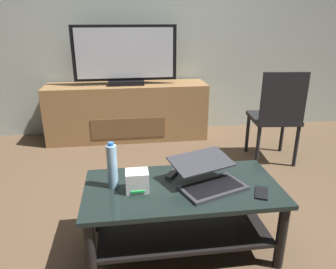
% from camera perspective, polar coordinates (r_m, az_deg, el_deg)
% --- Properties ---
extents(ground_plane, '(7.68, 7.68, 0.00)m').
position_cam_1_polar(ground_plane, '(2.37, 0.69, -16.17)').
color(ground_plane, brown).
extents(back_wall, '(6.40, 0.12, 2.80)m').
position_cam_1_polar(back_wall, '(4.06, -4.02, 20.23)').
color(back_wall, '#A8B2A8').
rests_on(back_wall, ground).
extents(coffee_table, '(1.18, 0.59, 0.44)m').
position_cam_1_polar(coffee_table, '(2.03, 2.51, -12.55)').
color(coffee_table, black).
rests_on(coffee_table, ground).
extents(media_cabinet, '(1.87, 0.47, 0.66)m').
position_cam_1_polar(media_cabinet, '(3.88, -7.21, 4.08)').
color(media_cabinet, olive).
rests_on(media_cabinet, ground).
extents(television, '(1.16, 0.20, 0.66)m').
position_cam_1_polar(television, '(3.73, -7.65, 13.58)').
color(television, black).
rests_on(television, media_cabinet).
extents(dining_chair, '(0.48, 0.48, 0.94)m').
position_cam_1_polar(dining_chair, '(3.30, 18.84, 3.61)').
color(dining_chair, black).
rests_on(dining_chair, ground).
extents(laptop, '(0.48, 0.46, 0.15)m').
position_cam_1_polar(laptop, '(1.96, 7.16, -7.46)').
color(laptop, '#333338').
rests_on(laptop, coffee_table).
extents(router_box, '(0.13, 0.11, 0.12)m').
position_cam_1_polar(router_box, '(1.90, -5.51, -8.23)').
color(router_box, white).
rests_on(router_box, coffee_table).
extents(water_bottle_near, '(0.06, 0.06, 0.29)m').
position_cam_1_polar(water_bottle_near, '(1.92, -9.90, -5.57)').
color(water_bottle_near, '#99C6E5').
rests_on(water_bottle_near, coffee_table).
extents(cell_phone, '(0.12, 0.16, 0.01)m').
position_cam_1_polar(cell_phone, '(1.96, 16.30, -9.97)').
color(cell_phone, black).
rests_on(cell_phone, coffee_table).
extents(tv_remote, '(0.12, 0.16, 0.02)m').
position_cam_1_polar(tv_remote, '(2.09, 0.97, -6.85)').
color(tv_remote, '#2D2D30').
rests_on(tv_remote, coffee_table).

